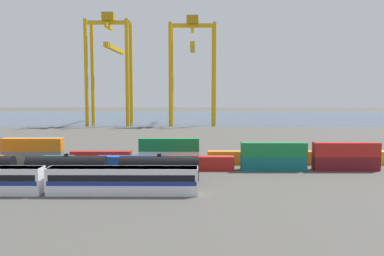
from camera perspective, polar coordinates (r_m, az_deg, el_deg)
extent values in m
plane|color=#4C4944|center=(120.68, -3.73, -1.89)|extent=(420.00, 420.00, 0.00)
cube|color=#384C60|center=(222.55, -1.89, 1.47)|extent=(400.00, 110.00, 0.01)
cube|color=silver|center=(62.87, -9.18, -6.96)|extent=(21.65, 3.10, 3.90)
cube|color=navy|center=(62.89, -9.18, -7.05)|extent=(21.22, 3.14, 0.64)
cube|color=black|center=(62.73, -9.19, -6.35)|extent=(20.79, 3.13, 0.90)
cube|color=slate|center=(62.52, -9.20, -5.38)|extent=(21.44, 2.85, 0.36)
cube|color=#232326|center=(74.91, -16.34, -6.20)|extent=(13.16, 2.50, 1.10)
cylinder|color=black|center=(74.53, -16.38, -4.68)|extent=(13.16, 2.93, 2.93)
cylinder|color=black|center=(74.27, -16.42, -3.44)|extent=(0.70, 0.70, 0.36)
cube|color=#232326|center=(72.05, -4.37, -6.45)|extent=(13.16, 2.50, 1.10)
cylinder|color=black|center=(71.66, -4.38, -4.88)|extent=(13.16, 2.93, 2.93)
cylinder|color=black|center=(71.38, -4.39, -3.58)|extent=(0.70, 0.70, 0.36)
cube|color=#146066|center=(83.98, -17.50, -4.47)|extent=(6.04, 2.44, 2.60)
cube|color=#1C4299|center=(80.90, -8.35, -4.64)|extent=(12.10, 2.44, 2.60)
cube|color=#AD211C|center=(80.00, 1.26, -4.70)|extent=(12.10, 2.44, 2.60)
cube|color=#146066|center=(81.35, 10.82, -4.62)|extent=(12.10, 2.44, 2.60)
cube|color=#197538|center=(80.94, 10.86, -2.81)|extent=(12.10, 2.44, 2.60)
cube|color=maroon|center=(84.85, 19.83, -4.44)|extent=(12.10, 2.44, 2.60)
cube|color=#AD211C|center=(84.45, 19.89, -2.70)|extent=(12.10, 2.44, 2.60)
cube|color=slate|center=(92.35, -20.45, -3.68)|extent=(12.10, 2.44, 2.60)
cube|color=orange|center=(91.98, -20.51, -2.08)|extent=(12.10, 2.44, 2.60)
cube|color=#AD211C|center=(88.42, -12.04, -3.84)|extent=(12.10, 2.44, 2.60)
cube|color=silver|center=(86.53, -3.06, -3.93)|extent=(12.10, 2.44, 2.60)
cube|color=#197538|center=(86.15, -3.07, -2.22)|extent=(12.10, 2.44, 2.60)
cube|color=orange|center=(86.83, 6.08, -3.92)|extent=(12.10, 2.44, 2.60)
cube|color=orange|center=(89.28, 14.94, -3.82)|extent=(12.10, 2.44, 2.60)
cube|color=gold|center=(93.72, 23.15, -3.64)|extent=(12.10, 2.44, 2.60)
cylinder|color=gold|center=(177.53, -13.94, 7.19)|extent=(1.50, 1.50, 42.59)
cylinder|color=gold|center=(174.26, -8.66, 7.32)|extent=(1.50, 1.50, 42.59)
cylinder|color=gold|center=(187.67, -13.15, 7.10)|extent=(1.50, 1.50, 42.59)
cylinder|color=gold|center=(184.58, -8.15, 7.22)|extent=(1.50, 1.50, 42.59)
cube|color=gold|center=(182.65, -11.11, 13.65)|extent=(18.01, 1.20, 1.60)
cube|color=gold|center=(182.43, -11.10, 13.16)|extent=(1.20, 12.05, 1.60)
cube|color=gold|center=(195.23, -10.24, 10.37)|extent=(2.00, 39.99, 2.00)
cube|color=#A77A10|center=(183.02, -11.12, 14.40)|extent=(4.80, 4.00, 3.20)
cylinder|color=gold|center=(173.01, -2.89, 7.18)|extent=(1.50, 1.50, 41.34)
cylinder|color=gold|center=(172.94, 3.01, 7.18)|extent=(1.50, 1.50, 41.34)
cylinder|color=gold|center=(182.25, -2.73, 7.10)|extent=(1.50, 1.50, 41.34)
cylinder|color=gold|center=(182.18, 2.87, 7.10)|extent=(1.50, 1.50, 41.34)
cube|color=gold|center=(179.07, 0.06, 13.52)|extent=(19.26, 1.20, 1.60)
cube|color=gold|center=(178.86, 0.06, 13.01)|extent=(1.20, 10.86, 1.60)
cube|color=gold|center=(189.64, 0.08, 10.69)|extent=(2.00, 33.00, 2.00)
cube|color=#A77A10|center=(179.43, 0.06, 14.28)|extent=(4.80, 4.00, 3.20)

